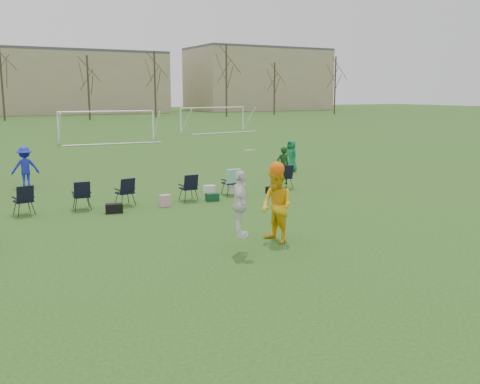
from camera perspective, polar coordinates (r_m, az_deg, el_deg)
ground at (r=12.42m, az=6.45°, el=-7.48°), size 260.00×260.00×0.00m
fielder_blue at (r=23.52m, az=-21.95°, el=2.47°), size 1.08×0.62×1.68m
fielder_green_far at (r=26.40m, az=5.50°, el=3.87°), size 0.59×0.82×1.56m
center_contest at (r=13.46m, az=2.75°, el=-1.35°), size 2.12×1.43×2.53m
sideline_setup at (r=19.49m, az=-6.21°, el=0.67°), size 10.56×1.95×1.69m
goal_mid at (r=43.08m, az=-14.00°, el=7.70°), size 7.40×0.63×2.46m
goal_right at (r=52.87m, az=-2.88°, el=8.47°), size 7.35×1.14×2.46m
tree_line at (r=79.83m, az=-23.78°, el=10.58°), size 110.28×3.28×11.40m
building_row at (r=106.55m, az=-21.53°, el=10.99°), size 126.00×16.00×13.00m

